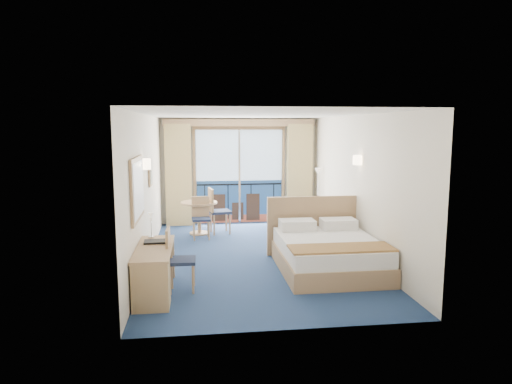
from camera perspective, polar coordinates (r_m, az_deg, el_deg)
name	(u,v)px	position (r m, az deg, el deg)	size (l,w,h in m)	color
floor	(255,256)	(8.87, -0.12, -8.03)	(6.50, 6.50, 0.00)	navy
room_walls	(255,164)	(8.55, -0.13, 3.48)	(4.04, 6.54, 2.72)	white
balcony_door	(239,179)	(11.80, -2.12, 1.66)	(2.36, 0.03, 2.52)	navy
curtain_left	(178,175)	(11.60, -9.67, 2.09)	(0.65, 0.22, 2.55)	#D0BC73
curtain_right	(299,174)	(11.88, 5.45, 2.31)	(0.65, 0.22, 2.55)	#D0BC73
pelmet	(240,123)	(11.61, -2.06, 8.66)	(3.80, 0.25, 0.18)	tan
mirror	(137,189)	(7.08, -14.60, 0.40)	(0.05, 1.25, 0.95)	tan
wall_print	(150,173)	(9.00, -13.06, 2.37)	(0.04, 0.42, 0.52)	tan
sconce_left	(146,164)	(7.93, -13.64, 3.42)	(0.18, 0.18, 0.18)	#FFDEB2
sconce_right	(358,160)	(8.86, 12.58, 3.92)	(0.18, 0.18, 0.18)	#FFDEB2
bed	(327,252)	(8.10, 8.90, -7.36)	(1.82, 2.16, 1.14)	tan
nightstand	(336,234)	(9.75, 9.98, -5.18)	(0.38, 0.36, 0.49)	tan
phone	(336,221)	(9.69, 9.95, -3.53)	(0.19, 0.14, 0.08)	white
armchair	(313,216)	(10.96, 7.19, -2.94)	(0.81, 0.83, 0.76)	#41444F
floor_lamp	(318,182)	(11.36, 7.77, 1.19)	(0.20, 0.20, 1.47)	silver
desk	(152,277)	(6.63, -12.88, -10.31)	(0.52, 1.52, 0.71)	tan
desk_chair	(176,256)	(7.04, -9.97, -7.83)	(0.43, 0.42, 0.97)	#1C2642
folder	(155,242)	(7.20, -12.53, -6.07)	(0.33, 0.25, 0.03)	black
desk_lamp	(151,220)	(7.42, -13.00, -3.42)	(0.11, 0.11, 0.40)	silver
round_table	(199,210)	(10.67, -7.13, -2.19)	(0.84, 0.84, 0.76)	tan
table_chair_a	(216,208)	(10.65, -5.00, -2.01)	(0.54, 0.53, 1.07)	#1C2642
table_chair_b	(201,215)	(10.26, -6.91, -2.87)	(0.42, 0.43, 0.93)	#1C2642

